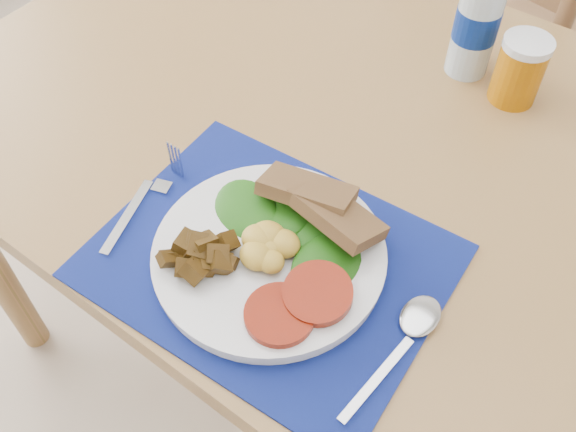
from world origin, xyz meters
name	(u,v)px	position (x,y,z in m)	size (l,w,h in m)	color
ground	(289,427)	(0.00, 0.00, 0.00)	(4.00, 4.00, 0.00)	gray
table	(364,176)	(0.00, 0.20, 0.67)	(1.40, 0.90, 0.75)	brown
chair_far	(501,7)	(-0.06, 0.88, 0.60)	(0.51, 0.49, 1.19)	brown
placemat	(269,261)	(0.02, -0.07, 0.75)	(0.43, 0.34, 0.00)	#040731
breakfast_plate	(263,251)	(0.01, -0.07, 0.77)	(0.29, 0.29, 0.07)	silver
fork	(150,197)	(-0.18, -0.08, 0.76)	(0.05, 0.19, 0.00)	#B2B5BA
spoon	(408,334)	(0.21, -0.06, 0.76)	(0.05, 0.20, 0.01)	#B2B5BA
water_bottle	(479,14)	(0.04, 0.44, 0.86)	(0.07, 0.07, 0.24)	#ADBFCC
juice_glass	(519,72)	(0.13, 0.41, 0.80)	(0.07, 0.07, 0.10)	#A85D04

